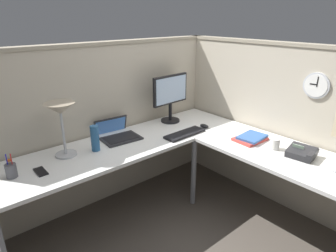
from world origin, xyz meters
The scene contains 16 objects.
ground_plane centered at (0.00, 0.00, 0.00)m, with size 6.80×6.80×0.00m, color #4C443D.
cubicle_wall_back centered at (-0.36, 0.87, 0.79)m, with size 2.57×0.12×1.58m.
cubicle_wall_right centered at (0.87, -0.27, 0.79)m, with size 0.12×2.37×1.58m.
desk centered at (-0.15, -0.05, 0.63)m, with size 2.35×2.15×0.73m.
monitor centered at (0.27, 0.64, 1.02)m, with size 0.46×0.20×0.50m.
laptop centered at (-0.39, 0.66, 0.75)m, with size 0.37×0.41×0.22m.
keyboard centered at (0.12, 0.26, 0.74)m, with size 0.43×0.14×0.02m, color black.
computer_mouse centered at (0.41, 0.27, 0.75)m, with size 0.06×0.10×0.03m, color black.
desk_lamp_dome centered at (-0.91, 0.57, 1.09)m, with size 0.24×0.24×0.44m.
pen_cup centered at (-1.34, 0.49, 0.78)m, with size 0.08×0.08×0.18m.
cell_phone centered at (-1.17, 0.43, 0.73)m, with size 0.07×0.14×0.01m, color black.
thermos_flask centered at (-0.68, 0.50, 0.84)m, with size 0.07×0.07×0.22m, color #26598C.
office_phone centered at (0.51, -0.70, 0.77)m, with size 0.21×0.23×0.11m.
book_stack centered at (0.49, -0.23, 0.75)m, with size 0.30×0.23×0.04m.
coffee_mug centered at (0.48, -0.47, 0.78)m, with size 0.08×0.08×0.10m, color silver.
wall_clock centered at (0.82, -0.59, 1.25)m, with size 0.04×0.22×0.22m.
Camera 1 is at (-1.70, -1.62, 1.81)m, focal length 31.61 mm.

